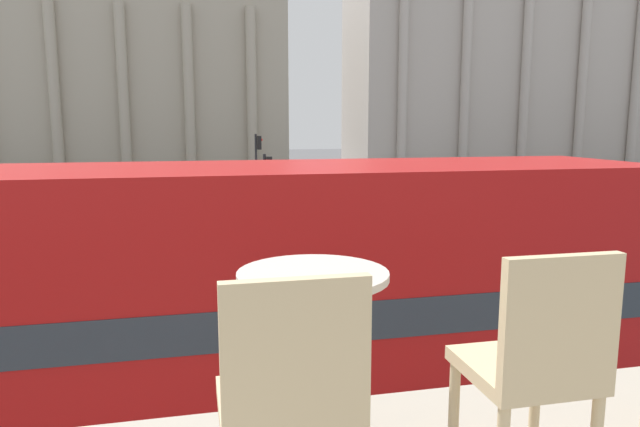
# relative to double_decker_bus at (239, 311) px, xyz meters

# --- Properties ---
(double_decker_bus) EXTENTS (10.66, 2.65, 4.16)m
(double_decker_bus) POSITION_rel_double_decker_bus_xyz_m (0.00, 0.00, 0.00)
(double_decker_bus) COLOR black
(double_decker_bus) RESTS_ON ground_plane
(cafe_dining_table) EXTENTS (0.60, 0.60, 0.73)m
(cafe_dining_table) POSITION_rel_double_decker_bus_xyz_m (-0.07, -4.85, 1.58)
(cafe_dining_table) COLOR #2D2D30
(cafe_dining_table) RESTS_ON cafe_floor_slab
(cafe_chair_0) EXTENTS (0.40, 0.40, 0.91)m
(cafe_chair_0) POSITION_rel_double_decker_bus_xyz_m (-0.26, -5.46, 1.56)
(cafe_chair_0) COLOR #D1B789
(cafe_chair_0) RESTS_ON cafe_floor_slab
(cafe_chair_1) EXTENTS (0.40, 0.40, 0.91)m
(cafe_chair_1) POSITION_rel_double_decker_bus_xyz_m (0.58, -5.39, 1.56)
(cafe_chair_1) COLOR #D1B789
(cafe_chair_1) RESTS_ON cafe_floor_slab
(plaza_building_left) EXTENTS (34.89, 12.62, 17.92)m
(plaza_building_left) POSITION_rel_double_decker_bus_xyz_m (-8.85, 51.29, 6.63)
(plaza_building_left) COLOR #B2A893
(plaza_building_left) RESTS_ON ground_plane
(plaza_building_right) EXTENTS (33.02, 11.24, 23.74)m
(plaza_building_right) POSITION_rel_double_decker_bus_xyz_m (32.24, 50.85, 9.54)
(plaza_building_right) COLOR #BCB2A8
(plaza_building_right) RESTS_ON ground_plane
(traffic_light_near) EXTENTS (0.42, 0.24, 3.73)m
(traffic_light_near) POSITION_rel_double_decker_bus_xyz_m (-1.19, 6.56, 0.11)
(traffic_light_near) COLOR black
(traffic_light_near) RESTS_ON ground_plane
(traffic_light_mid) EXTENTS (0.42, 0.24, 3.53)m
(traffic_light_mid) POSITION_rel_double_decker_bus_xyz_m (2.24, 14.73, -0.02)
(traffic_light_mid) COLOR black
(traffic_light_mid) RESTS_ON ground_plane
(traffic_light_far) EXTENTS (0.42, 0.24, 4.14)m
(traffic_light_far) POSITION_rel_double_decker_bus_xyz_m (2.78, 22.66, 0.36)
(traffic_light_far) COLOR black
(traffic_light_far) RESTS_ON ground_plane
(car_maroon) EXTENTS (4.20, 1.93, 1.35)m
(car_maroon) POSITION_rel_double_decker_bus_xyz_m (1.07, 17.28, -1.63)
(car_maroon) COLOR black
(car_maroon) RESTS_ON ground_plane
(car_black) EXTENTS (4.20, 1.93, 1.35)m
(car_black) POSITION_rel_double_decker_bus_xyz_m (-4.19, 13.37, -1.63)
(car_black) COLOR black
(car_black) RESTS_ON ground_plane
(pedestrian_grey) EXTENTS (0.32, 0.32, 1.73)m
(pedestrian_grey) POSITION_rel_double_decker_bus_xyz_m (-0.09, 27.46, -1.33)
(pedestrian_grey) COLOR #282B33
(pedestrian_grey) RESTS_ON ground_plane
(pedestrian_olive) EXTENTS (0.32, 0.32, 1.71)m
(pedestrian_olive) POSITION_rel_double_decker_bus_xyz_m (8.85, 25.29, -1.35)
(pedestrian_olive) COLOR #282B33
(pedestrian_olive) RESTS_ON ground_plane
(pedestrian_yellow) EXTENTS (0.32, 0.32, 1.67)m
(pedestrian_yellow) POSITION_rel_double_decker_bus_xyz_m (4.75, 13.43, -1.37)
(pedestrian_yellow) COLOR #282B33
(pedestrian_yellow) RESTS_ON ground_plane
(pedestrian_red) EXTENTS (0.32, 0.32, 1.67)m
(pedestrian_red) POSITION_rel_double_decker_bus_xyz_m (-6.11, 20.17, -1.37)
(pedestrian_red) COLOR #282B33
(pedestrian_red) RESTS_ON ground_plane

